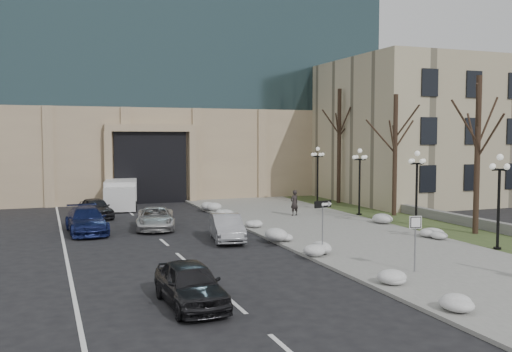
{
  "coord_description": "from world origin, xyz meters",
  "views": [
    {
      "loc": [
        -12.39,
        -15.63,
        5.61
      ],
      "look_at": [
        -1.81,
        12.66,
        3.5
      ],
      "focal_mm": 40.0,
      "sensor_mm": 36.0,
      "label": 1
    }
  ],
  "objects_px": {
    "car_a": "(190,284)",
    "car_e": "(96,208)",
    "box_truck": "(121,194)",
    "car_b": "(227,228)",
    "lamppost_a": "(499,189)",
    "lamppost_d": "(318,168)",
    "keep_sign": "(415,232)",
    "car_c": "(86,220)",
    "one_way_sign": "(326,211)",
    "lamppost_b": "(417,179)",
    "pedestrian": "(294,203)",
    "lamppost_c": "(360,173)",
    "car_d": "(155,218)"
  },
  "relations": [
    {
      "from": "keep_sign",
      "to": "car_e",
      "type": "bearing_deg",
      "value": 130.34
    },
    {
      "from": "lamppost_d",
      "to": "keep_sign",
      "type": "bearing_deg",
      "value": -106.8
    },
    {
      "from": "one_way_sign",
      "to": "lamppost_a",
      "type": "bearing_deg",
      "value": -21.99
    },
    {
      "from": "car_d",
      "to": "car_e",
      "type": "bearing_deg",
      "value": 126.31
    },
    {
      "from": "car_b",
      "to": "lamppost_b",
      "type": "xyz_separation_m",
      "value": [
        11.54,
        -0.79,
        2.36
      ]
    },
    {
      "from": "pedestrian",
      "to": "lamppost_b",
      "type": "height_order",
      "value": "lamppost_b"
    },
    {
      "from": "pedestrian",
      "to": "lamppost_d",
      "type": "relative_size",
      "value": 0.37
    },
    {
      "from": "car_d",
      "to": "lamppost_a",
      "type": "bearing_deg",
      "value": -30.28
    },
    {
      "from": "car_b",
      "to": "box_truck",
      "type": "bearing_deg",
      "value": 111.6
    },
    {
      "from": "car_d",
      "to": "lamppost_c",
      "type": "xyz_separation_m",
      "value": [
        14.42,
        0.53,
        2.41
      ]
    },
    {
      "from": "car_d",
      "to": "lamppost_c",
      "type": "relative_size",
      "value": 1.0
    },
    {
      "from": "car_c",
      "to": "lamppost_b",
      "type": "height_order",
      "value": "lamppost_b"
    },
    {
      "from": "car_b",
      "to": "one_way_sign",
      "type": "height_order",
      "value": "one_way_sign"
    },
    {
      "from": "lamppost_b",
      "to": "lamppost_d",
      "type": "bearing_deg",
      "value": 90.0
    },
    {
      "from": "car_a",
      "to": "car_e",
      "type": "relative_size",
      "value": 1.06
    },
    {
      "from": "car_a",
      "to": "one_way_sign",
      "type": "distance_m",
      "value": 9.41
    },
    {
      "from": "car_a",
      "to": "car_d",
      "type": "distance_m",
      "value": 16.1
    },
    {
      "from": "box_truck",
      "to": "car_b",
      "type": "bearing_deg",
      "value": -68.84
    },
    {
      "from": "lamppost_a",
      "to": "lamppost_d",
      "type": "distance_m",
      "value": 19.5
    },
    {
      "from": "car_a",
      "to": "lamppost_d",
      "type": "bearing_deg",
      "value": 52.76
    },
    {
      "from": "car_c",
      "to": "box_truck",
      "type": "relative_size",
      "value": 0.72
    },
    {
      "from": "one_way_sign",
      "to": "lamppost_c",
      "type": "bearing_deg",
      "value": 42.15
    },
    {
      "from": "car_c",
      "to": "lamppost_a",
      "type": "height_order",
      "value": "lamppost_a"
    },
    {
      "from": "car_b",
      "to": "lamppost_c",
      "type": "relative_size",
      "value": 0.9
    },
    {
      "from": "lamppost_d",
      "to": "car_b",
      "type": "bearing_deg",
      "value": -133.38
    },
    {
      "from": "car_d",
      "to": "lamppost_b",
      "type": "distance_m",
      "value": 15.79
    },
    {
      "from": "car_b",
      "to": "box_truck",
      "type": "xyz_separation_m",
      "value": [
        -3.5,
        16.4,
        0.34
      ]
    },
    {
      "from": "car_d",
      "to": "box_truck",
      "type": "height_order",
      "value": "box_truck"
    },
    {
      "from": "keep_sign",
      "to": "lamppost_d",
      "type": "distance_m",
      "value": 23.02
    },
    {
      "from": "box_truck",
      "to": "lamppost_c",
      "type": "height_order",
      "value": "lamppost_c"
    },
    {
      "from": "car_b",
      "to": "lamppost_a",
      "type": "distance_m",
      "value": 13.85
    },
    {
      "from": "lamppost_c",
      "to": "pedestrian",
      "type": "bearing_deg",
      "value": 165.26
    },
    {
      "from": "car_a",
      "to": "car_c",
      "type": "xyz_separation_m",
      "value": [
        -2.2,
        15.94,
        0.01
      ]
    },
    {
      "from": "lamppost_a",
      "to": "car_a",
      "type": "bearing_deg",
      "value": -167.75
    },
    {
      "from": "car_b",
      "to": "lamppost_a",
      "type": "height_order",
      "value": "lamppost_a"
    },
    {
      "from": "car_c",
      "to": "lamppost_a",
      "type": "xyz_separation_m",
      "value": [
        18.43,
        -12.42,
        2.33
      ]
    },
    {
      "from": "car_a",
      "to": "pedestrian",
      "type": "bearing_deg",
      "value": 54.31
    },
    {
      "from": "car_a",
      "to": "lamppost_b",
      "type": "distance_m",
      "value": 19.22
    },
    {
      "from": "lamppost_d",
      "to": "lamppost_c",
      "type": "bearing_deg",
      "value": -90.0
    },
    {
      "from": "pedestrian",
      "to": "lamppost_b",
      "type": "relative_size",
      "value": 0.37
    },
    {
      "from": "pedestrian",
      "to": "lamppost_c",
      "type": "bearing_deg",
      "value": 149.66
    },
    {
      "from": "lamppost_b",
      "to": "lamppost_d",
      "type": "distance_m",
      "value": 13.0
    },
    {
      "from": "one_way_sign",
      "to": "lamppost_d",
      "type": "relative_size",
      "value": 0.56
    },
    {
      "from": "car_c",
      "to": "pedestrian",
      "type": "height_order",
      "value": "pedestrian"
    },
    {
      "from": "car_a",
      "to": "car_e",
      "type": "distance_m",
      "value": 22.17
    },
    {
      "from": "car_b",
      "to": "pedestrian",
      "type": "xyz_separation_m",
      "value": [
        7.08,
        6.89,
        0.29
      ]
    },
    {
      "from": "one_way_sign",
      "to": "lamppost_a",
      "type": "distance_m",
      "value": 8.74
    },
    {
      "from": "car_c",
      "to": "keep_sign",
      "type": "distance_m",
      "value": 19.04
    },
    {
      "from": "car_b",
      "to": "lamppost_d",
      "type": "xyz_separation_m",
      "value": [
        11.54,
        12.21,
        2.36
      ]
    },
    {
      "from": "car_c",
      "to": "lamppost_c",
      "type": "distance_m",
      "value": 18.59
    }
  ]
}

